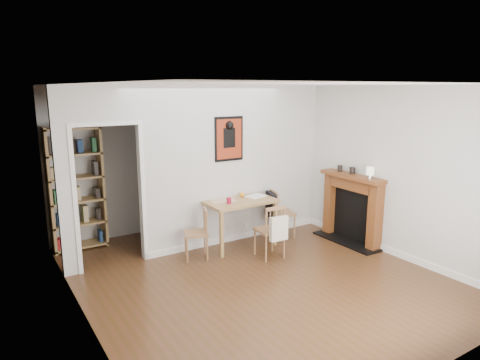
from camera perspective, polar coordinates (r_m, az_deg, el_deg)
ground at (r=6.11m, az=1.92°, el=-12.56°), size 5.20×5.20×0.00m
room_shell at (r=6.87m, az=-3.65°, el=1.59°), size 5.20×5.20×5.20m
dining_table at (r=6.97m, az=-0.11°, el=-3.40°), size 1.14×0.73×0.78m
chair_left at (r=6.57m, az=-5.91°, el=-7.16°), size 0.50×0.50×0.78m
chair_right at (r=7.49m, az=5.55°, el=-4.37°), size 0.56×0.52×0.83m
chair_front at (r=6.58m, az=4.02°, el=-6.72°), size 0.45×0.50×0.84m
bookshelf at (r=7.28m, az=-21.00°, el=-1.16°), size 0.84×0.33×1.99m
fireplace at (r=7.43m, az=14.75°, el=-3.38°), size 0.45×1.25×1.16m
red_glass at (r=6.71m, az=-1.49°, el=-2.76°), size 0.07×0.07×0.10m
orange_fruit at (r=7.12m, az=0.27°, el=-1.95°), size 0.08×0.08×0.08m
placemat at (r=6.91m, az=-2.25°, el=-2.74°), size 0.47×0.40×0.00m
notebook at (r=7.15m, az=2.11°, el=-2.16°), size 0.37×0.31×0.02m
mantel_lamp at (r=6.95m, az=16.97°, el=1.07°), size 0.12×0.12×0.20m
ceramic_jar_a at (r=7.34m, az=14.74°, el=1.25°), size 0.09×0.09×0.11m
ceramic_jar_b at (r=7.51m, az=13.18°, el=1.54°), size 0.08×0.08×0.11m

